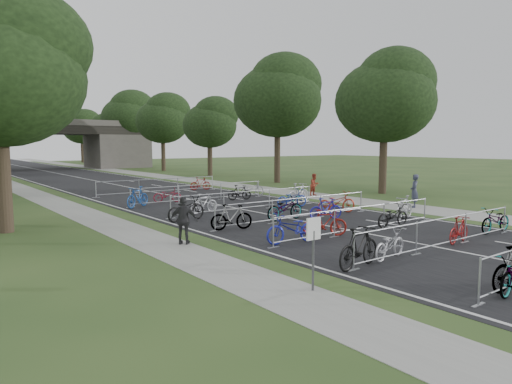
% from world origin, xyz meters
% --- Properties ---
extents(road, '(11.00, 140.00, 0.01)m').
position_xyz_m(road, '(0.00, 50.00, 0.01)').
color(road, black).
rests_on(road, ground).
extents(sidewalk_right, '(3.00, 140.00, 0.01)m').
position_xyz_m(sidewalk_right, '(8.00, 50.00, 0.01)').
color(sidewalk_right, gray).
rests_on(sidewalk_right, ground).
extents(lane_markings, '(0.12, 140.00, 0.00)m').
position_xyz_m(lane_markings, '(0.00, 50.00, 0.00)').
color(lane_markings, silver).
rests_on(lane_markings, ground).
extents(overpass_bridge, '(31.00, 8.00, 7.05)m').
position_xyz_m(overpass_bridge, '(0.00, 65.00, 3.53)').
color(overpass_bridge, '#4C4844').
rests_on(overpass_bridge, ground).
extents(park_sign, '(0.45, 0.06, 1.83)m').
position_xyz_m(park_sign, '(-6.80, 3.00, 1.27)').
color(park_sign, '#4C4C51').
rests_on(park_sign, ground).
extents(tree_left_0, '(6.72, 6.72, 10.25)m').
position_xyz_m(tree_left_0, '(-11.39, 15.93, 6.49)').
color(tree_left_0, '#33261C').
rests_on(tree_left_0, ground).
extents(tree_right_0, '(7.17, 7.17, 10.93)m').
position_xyz_m(tree_right_0, '(13.11, 15.93, 6.92)').
color(tree_right_0, '#33261C').
rests_on(tree_right_0, ground).
extents(tree_right_1, '(8.18, 8.18, 12.47)m').
position_xyz_m(tree_right_1, '(13.11, 27.93, 7.90)').
color(tree_right_1, '#33261C').
rests_on(tree_right_1, ground).
extents(tree_right_2, '(6.16, 6.16, 9.39)m').
position_xyz_m(tree_right_2, '(13.11, 39.93, 5.95)').
color(tree_right_2, '#33261C').
rests_on(tree_right_2, ground).
extents(tree_right_3, '(7.17, 7.17, 10.93)m').
position_xyz_m(tree_right_3, '(13.11, 51.93, 6.92)').
color(tree_right_3, '#33261C').
rests_on(tree_right_3, ground).
extents(tree_right_4, '(8.18, 8.18, 12.47)m').
position_xyz_m(tree_right_4, '(13.11, 63.93, 7.90)').
color(tree_right_4, '#33261C').
rests_on(tree_right_4, ground).
extents(tree_right_5, '(6.16, 6.16, 9.39)m').
position_xyz_m(tree_right_5, '(13.11, 75.93, 5.95)').
color(tree_right_5, '#33261C').
rests_on(tree_right_5, ground).
extents(tree_right_6, '(7.17, 7.17, 10.93)m').
position_xyz_m(tree_right_6, '(13.11, 87.93, 6.92)').
color(tree_right_6, '#33261C').
rests_on(tree_right_6, ground).
extents(barrier_row_1, '(9.70, 0.08, 1.10)m').
position_xyz_m(barrier_row_1, '(0.00, 3.60, 0.55)').
color(barrier_row_1, '#9DA0A5').
rests_on(barrier_row_1, ground).
extents(barrier_row_2, '(9.70, 0.08, 1.10)m').
position_xyz_m(barrier_row_2, '(0.00, 7.20, 0.55)').
color(barrier_row_2, '#9DA0A5').
rests_on(barrier_row_2, ground).
extents(barrier_row_3, '(9.70, 0.08, 1.10)m').
position_xyz_m(barrier_row_3, '(0.00, 11.00, 0.55)').
color(barrier_row_3, '#9DA0A5').
rests_on(barrier_row_3, ground).
extents(barrier_row_4, '(9.70, 0.08, 1.10)m').
position_xyz_m(barrier_row_4, '(0.00, 15.00, 0.55)').
color(barrier_row_4, '#9DA0A5').
rests_on(barrier_row_4, ground).
extents(barrier_row_5, '(9.70, 0.08, 1.10)m').
position_xyz_m(barrier_row_5, '(0.00, 20.00, 0.55)').
color(barrier_row_5, '#9DA0A5').
rests_on(barrier_row_5, ground).
extents(barrier_row_6, '(9.70, 0.08, 1.10)m').
position_xyz_m(barrier_row_6, '(0.00, 26.00, 0.55)').
color(barrier_row_6, '#9DA0A5').
rests_on(barrier_row_6, ground).
extents(bike_4, '(2.09, 0.87, 1.22)m').
position_xyz_m(bike_4, '(-4.30, 3.66, 0.61)').
color(bike_4, black).
rests_on(bike_4, ground).
extents(bike_5, '(1.88, 0.93, 0.95)m').
position_xyz_m(bike_5, '(-2.71, 3.78, 0.47)').
color(bike_5, '#BAB9C1').
rests_on(bike_5, ground).
extents(bike_6, '(1.68, 0.67, 0.98)m').
position_xyz_m(bike_6, '(1.23, 3.67, 0.49)').
color(bike_6, maroon).
rests_on(bike_6, ground).
extents(bike_7, '(2.01, 0.80, 1.04)m').
position_xyz_m(bike_7, '(4.30, 3.79, 0.52)').
color(bike_7, '#9DA0A5').
rests_on(bike_7, ground).
extents(bike_8, '(2.21, 1.10, 1.11)m').
position_xyz_m(bike_8, '(-3.63, 7.29, 0.56)').
color(bike_8, '#1D24A1').
rests_on(bike_8, ground).
extents(bike_9, '(1.80, 1.28, 1.07)m').
position_xyz_m(bike_9, '(-1.79, 7.45, 0.53)').
color(bike_9, maroon).
rests_on(bike_9, ground).
extents(bike_10, '(1.93, 0.74, 1.00)m').
position_xyz_m(bike_10, '(2.06, 7.13, 0.50)').
color(bike_10, black).
rests_on(bike_10, ground).
extents(bike_11, '(1.93, 0.93, 1.12)m').
position_xyz_m(bike_11, '(4.30, 8.09, 0.56)').
color(bike_11, gray).
rests_on(bike_11, ground).
extents(bike_12, '(1.89, 1.01, 1.09)m').
position_xyz_m(bike_12, '(-3.91, 10.79, 0.55)').
color(bike_12, '#9DA0A5').
rests_on(bike_12, ground).
extents(bike_13, '(2.16, 0.78, 1.13)m').
position_xyz_m(bike_13, '(-0.46, 11.37, 0.56)').
color(bike_13, '#9DA0A5').
rests_on(bike_13, ground).
extents(bike_14, '(1.79, 0.95, 1.03)m').
position_xyz_m(bike_14, '(1.17, 10.27, 0.52)').
color(bike_14, '#1F1C9B').
rests_on(bike_14, ground).
extents(bike_15, '(2.29, 1.35, 1.13)m').
position_xyz_m(bike_15, '(3.11, 11.38, 0.57)').
color(bike_15, maroon).
rests_on(bike_15, ground).
extents(bike_16, '(2.26, 1.15, 1.13)m').
position_xyz_m(bike_16, '(-4.30, 14.00, 0.56)').
color(bike_16, black).
rests_on(bike_16, ground).
extents(bike_17, '(1.77, 0.69, 1.04)m').
position_xyz_m(bike_17, '(-2.43, 15.50, 0.52)').
color(bike_17, '#A7A7AE').
rests_on(bike_17, ground).
extents(bike_18, '(2.04, 0.95, 1.03)m').
position_xyz_m(bike_18, '(2.72, 14.43, 0.52)').
color(bike_18, navy).
rests_on(bike_18, ground).
extents(bike_19, '(2.13, 0.96, 1.24)m').
position_xyz_m(bike_19, '(4.28, 15.56, 0.62)').
color(bike_19, '#A5A5AD').
rests_on(bike_19, ground).
extents(bike_20, '(1.98, 1.52, 1.19)m').
position_xyz_m(bike_20, '(-4.30, 19.68, 0.60)').
color(bike_20, navy).
rests_on(bike_20, ground).
extents(bike_21, '(1.80, 1.25, 0.90)m').
position_xyz_m(bike_21, '(-1.92, 20.76, 0.45)').
color(bike_21, maroon).
rests_on(bike_21, ground).
extents(bike_22, '(1.67, 0.76, 0.97)m').
position_xyz_m(bike_22, '(2.34, 19.05, 0.49)').
color(bike_22, black).
rests_on(bike_22, ground).
extents(bike_23, '(2.08, 1.27, 1.03)m').
position_xyz_m(bike_23, '(4.30, 20.49, 0.52)').
color(bike_23, '#97979E').
rests_on(bike_23, ground).
extents(bike_27, '(1.73, 0.82, 1.00)m').
position_xyz_m(bike_27, '(3.61, 26.17, 0.50)').
color(bike_27, maroon).
rests_on(bike_27, ground).
extents(pedestrian_a, '(0.82, 0.77, 1.89)m').
position_xyz_m(pedestrian_a, '(8.22, 10.17, 0.94)').
color(pedestrian_a, '#31354A').
rests_on(pedestrian_a, ground).
extents(pedestrian_b, '(0.76, 0.60, 1.54)m').
position_xyz_m(pedestrian_b, '(7.96, 17.92, 0.77)').
color(pedestrian_b, '#A03523').
rests_on(pedestrian_b, ground).
extents(pedestrian_c, '(1.04, 0.97, 1.72)m').
position_xyz_m(pedestrian_c, '(-6.80, 9.58, 0.86)').
color(pedestrian_c, '#2A292C').
rests_on(pedestrian_c, ground).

